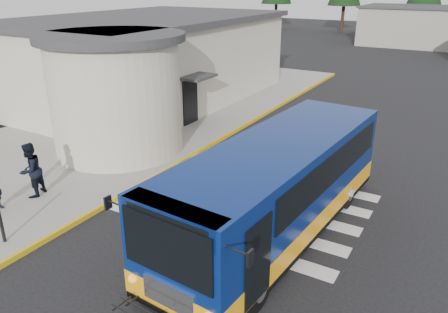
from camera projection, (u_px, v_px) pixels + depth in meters
The scene contains 8 objects.
ground at pixel (264, 194), 15.01m from camera, with size 140.00×140.00×0.00m, color black.
sidewalk at pixel (139, 122), 22.39m from camera, with size 10.00×34.00×0.15m, color gray.
curb_strip at pixel (222, 138), 20.07m from camera, with size 0.12×34.00×0.16m, color gold.
station_building at pixel (145, 61), 24.64m from camera, with size 12.70×18.70×4.80m.
crosswalk at pixel (241, 200), 14.60m from camera, with size 8.00×5.35×0.01m.
transit_bus at pixel (276, 192), 12.22m from camera, with size 3.75×10.13×2.81m.
pedestrian_b at pixel (31, 170), 14.27m from camera, with size 0.90×0.70×1.85m, color black.
bollard at pixel (1, 223), 11.83m from camera, with size 0.10×0.10×1.16m, color black.
Camera 1 is at (5.58, -12.28, 6.86)m, focal length 35.00 mm.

